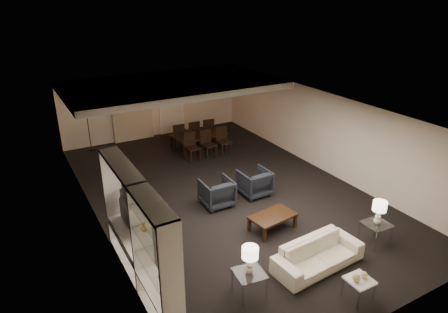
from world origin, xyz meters
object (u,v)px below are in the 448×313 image
Objects in this scene: coffee_table at (272,222)px; vase_blue at (163,275)px; floor_lamp at (88,125)px; table_lamp_left at (250,260)px; chair_fr at (207,130)px; sofa at (318,255)px; armchair_left at (217,192)px; armchair_right at (254,182)px; side_table_right at (375,233)px; marble_table at (358,289)px; dining_table at (200,143)px; side_table_left at (249,284)px; vase_amber at (145,227)px; chair_fl at (177,136)px; television at (124,215)px; chair_nl at (193,147)px; chair_nr at (224,141)px; pendant_light at (181,98)px; chair_fm at (192,133)px; floor_speaker at (163,226)px; table_lamp_right at (379,213)px; chair_nm at (209,144)px.

vase_blue is (-3.38, -1.61, 0.95)m from coffee_table.
table_lamp_left is at bearing -84.02° from floor_lamp.
sofa is at bearing 86.65° from chair_fr.
armchair_left is 1.20m from armchair_right.
side_table_right reaches higher than marble_table.
vase_blue is 0.09× the size of dining_table.
vase_amber is (-1.68, 0.72, 1.39)m from side_table_left.
floor_lamp is at bearing -26.64° from chair_fl.
television is at bearing 22.75° from armchair_left.
television is at bearing -136.06° from chair_nl.
vase_blue is 7.89m from chair_nr.
table_lamp_left reaches higher than chair_fr.
vase_amber is 0.17× the size of chair_fr.
table_lamp_left is 0.31× the size of dining_table.
floor_lamp is (-3.36, 2.10, 0.58)m from dining_table.
chair_nl is (3.47, 4.07, -0.59)m from television.
armchair_right is 0.84× the size of chair_nl.
armchair_left is 0.84× the size of chair_nr.
sofa is at bearing 0.24° from vase_blue.
television is (-3.35, 2.23, 0.78)m from sofa.
chair_fl is (-0.60, 0.65, 0.16)m from dining_table.
chair_fr is at bearing 12.95° from pendant_light.
vase_amber reaches higher than armchair_left.
chair_fm is (1.32, 4.29, 0.11)m from armchair_left.
vase_amber is (-3.61, -6.62, -0.28)m from pendant_light.
sofa is 1.82× the size of coffee_table.
side_table_right is 4.78m from floor_speaker.
coffee_table is 2.34m from side_table_left.
chair_fl is (1.82, 7.59, -0.31)m from table_lamp_left.
dining_table is (3.27, 4.77, -0.24)m from floor_speaker.
table_lamp_right is at bearing -84.63° from dining_table.
chair_nm is at bearing 27.69° from floor_speaker.
pendant_light reaches higher than chair_nl.
chair_nm is 1.30m from chair_fm.
dining_table is (0.72, 5.34, 0.13)m from coffee_table.
floor_speaker reaches higher than chair_nl.
armchair_left reaches higher than dining_table.
table_lamp_left reaches higher than side_table_right.
side_table_left is 7.35m from dining_table.
side_table_left is 0.30× the size of dining_table.
chair_nr is at bearing -121.22° from armchair_left.
vase_blue is 8.40m from chair_fl.
table_lamp_left is 7.81m from chair_fl.
coffee_table is at bearing 14.56° from vase_amber.
armchair_left is 1.44× the size of table_lamp_left.
armchair_left is 4.49m from chair_fm.
television reaches higher than side_table_right.
marble_table is (-0.23, -8.44, -1.69)m from pendant_light.
armchair_left is (-0.60, 1.70, 0.17)m from coffee_table.
table_lamp_left is 0.50× the size of floor_speaker.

